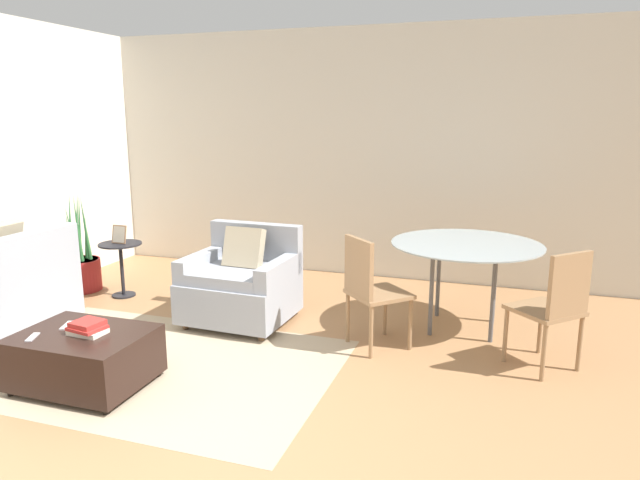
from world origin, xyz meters
The scene contains 14 objects.
ground_plane centered at (0.00, 0.00, 0.00)m, with size 20.00×20.00×0.00m, color #A3754C.
wall_back centered at (0.00, 3.85, 1.38)m, with size 12.00×0.06×2.75m.
area_rug centered at (-0.72, 0.95, 0.00)m, with size 2.71×1.83×0.01m.
armchair centered at (-0.49, 2.01, 0.34)m, with size 0.92×0.83×0.85m.
ottoman centered at (-0.95, 0.53, 0.21)m, with size 0.86×0.65×0.38m.
book_stack centered at (-0.90, 0.53, 0.42)m, with size 0.25×0.22×0.09m.
tv_remote_primary centered at (-1.20, 0.36, 0.39)m, with size 0.09×0.15×0.01m.
tv_remote_secondary centered at (-1.14, 0.60, 0.39)m, with size 0.09×0.16×0.01m.
potted_plant centered at (-2.50, 2.31, 0.25)m, with size 0.39×0.39×1.04m.
side_table centered at (-1.96, 2.28, 0.39)m, with size 0.42×0.42×0.55m.
picture_frame centered at (-1.96, 2.28, 0.64)m, with size 0.16×0.07×0.18m.
dining_table centered at (1.41, 2.44, 0.69)m, with size 1.26×1.26×0.76m.
dining_chair_near_left centered at (0.73, 1.77, 0.52)m, with size 0.59×0.59×0.90m.
dining_chair_near_right centered at (2.08, 1.77, 0.52)m, with size 0.59×0.59×0.90m.
Camera 1 is at (1.70, -2.39, 1.82)m, focal length 32.00 mm.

